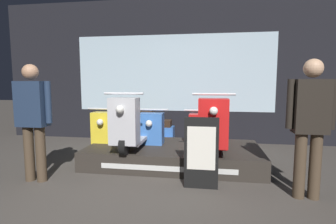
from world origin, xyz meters
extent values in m
plane|color=#423D38|center=(0.00, 0.00, 0.00)|extent=(30.00, 30.00, 0.00)
cube|color=black|center=(0.00, 3.30, 1.60)|extent=(8.08, 0.08, 3.20)
cube|color=silver|center=(0.00, 3.26, 1.55)|extent=(4.45, 0.01, 1.70)
cube|color=#2D2823|center=(0.25, 1.56, 0.15)|extent=(2.79, 1.34, 0.30)
cube|color=silver|center=(0.25, 0.89, 0.14)|extent=(1.96, 0.01, 0.08)
cylinder|color=black|center=(-0.38, 0.91, 0.45)|extent=(0.09, 0.29, 0.29)
cylinder|color=black|center=(-0.38, 2.21, 0.45)|extent=(0.09, 0.29, 0.29)
cube|color=#BCBCC1|center=(-0.38, 1.56, 0.44)|extent=(0.38, 1.22, 0.05)
cube|color=#BCBCC1|center=(-0.38, 0.93, 0.79)|extent=(0.40, 0.26, 0.67)
cube|color=#BCBCC1|center=(-0.38, 2.19, 0.52)|extent=(0.42, 0.30, 0.33)
cube|color=black|center=(-0.38, 2.18, 0.76)|extent=(0.31, 0.28, 0.14)
cylinder|color=silver|center=(-0.38, 0.92, 1.19)|extent=(0.57, 0.03, 0.03)
sphere|color=white|center=(-0.38, 0.74, 0.98)|extent=(0.11, 0.11, 0.11)
cylinder|color=black|center=(0.88, 0.91, 0.45)|extent=(0.09, 0.29, 0.29)
cylinder|color=black|center=(0.88, 2.21, 0.45)|extent=(0.09, 0.29, 0.29)
cube|color=red|center=(0.88, 1.56, 0.44)|extent=(0.38, 1.22, 0.05)
cube|color=red|center=(0.88, 0.93, 0.79)|extent=(0.40, 0.26, 0.67)
cube|color=red|center=(0.88, 2.19, 0.52)|extent=(0.42, 0.30, 0.33)
cube|color=black|center=(0.88, 2.18, 0.76)|extent=(0.31, 0.28, 0.14)
cylinder|color=silver|center=(0.88, 0.92, 1.19)|extent=(0.57, 0.03, 0.03)
sphere|color=white|center=(0.88, 0.74, 0.98)|extent=(0.11, 0.11, 0.11)
cylinder|color=black|center=(-0.98, 1.63, 0.15)|extent=(0.09, 0.29, 0.29)
cylinder|color=black|center=(-0.98, 2.93, 0.15)|extent=(0.09, 0.29, 0.29)
cube|color=yellow|center=(-0.98, 2.28, 0.13)|extent=(0.38, 1.22, 0.05)
cube|color=yellow|center=(-0.98, 1.65, 0.49)|extent=(0.40, 0.26, 0.67)
cube|color=yellow|center=(-0.98, 2.91, 0.22)|extent=(0.42, 0.30, 0.33)
cube|color=black|center=(-0.98, 2.90, 0.46)|extent=(0.31, 0.28, 0.14)
cylinder|color=silver|center=(-0.98, 1.64, 0.89)|extent=(0.57, 0.03, 0.03)
sphere|color=white|center=(-0.98, 1.47, 0.68)|extent=(0.11, 0.11, 0.11)
cylinder|color=black|center=(-0.14, 1.63, 0.15)|extent=(0.09, 0.29, 0.29)
cylinder|color=black|center=(-0.14, 2.93, 0.15)|extent=(0.09, 0.29, 0.29)
cube|color=#386BBC|center=(-0.14, 2.28, 0.13)|extent=(0.38, 1.22, 0.05)
cube|color=#386BBC|center=(-0.14, 1.65, 0.49)|extent=(0.40, 0.26, 0.67)
cube|color=#386BBC|center=(-0.14, 2.91, 0.22)|extent=(0.42, 0.30, 0.33)
cube|color=black|center=(-0.14, 2.90, 0.46)|extent=(0.31, 0.28, 0.14)
cylinder|color=silver|center=(-0.14, 1.64, 0.89)|extent=(0.57, 0.03, 0.03)
sphere|color=white|center=(-0.14, 1.47, 0.68)|extent=(0.11, 0.11, 0.11)
cylinder|color=black|center=(0.70, 1.63, 0.15)|extent=(0.09, 0.29, 0.29)
cylinder|color=black|center=(0.70, 2.93, 0.15)|extent=(0.09, 0.29, 0.29)
cube|color=red|center=(0.70, 2.28, 0.13)|extent=(0.38, 1.22, 0.05)
cube|color=red|center=(0.70, 1.65, 0.49)|extent=(0.40, 0.26, 0.67)
cube|color=red|center=(0.70, 2.91, 0.22)|extent=(0.42, 0.30, 0.33)
cube|color=black|center=(0.70, 2.90, 0.46)|extent=(0.31, 0.28, 0.14)
cylinder|color=silver|center=(0.70, 1.64, 0.89)|extent=(0.57, 0.03, 0.03)
sphere|color=white|center=(0.70, 1.47, 0.68)|extent=(0.11, 0.11, 0.11)
cylinder|color=#473828|center=(-1.60, 0.51, 0.38)|extent=(0.13, 0.13, 0.76)
cylinder|color=#473828|center=(-1.42, 0.51, 0.38)|extent=(0.13, 0.13, 0.76)
cube|color=#1E2D47|center=(-1.51, 0.51, 1.06)|extent=(0.39, 0.22, 0.60)
cylinder|color=#1E2D47|center=(-1.75, 0.51, 1.09)|extent=(0.08, 0.08, 0.55)
cylinder|color=#1E2D47|center=(-1.28, 0.51, 1.09)|extent=(0.08, 0.08, 0.55)
sphere|color=#A87A5B|center=(-1.51, 0.51, 1.48)|extent=(0.21, 0.21, 0.21)
cylinder|color=#473828|center=(1.87, 0.51, 0.39)|extent=(0.13, 0.13, 0.77)
cylinder|color=#473828|center=(2.04, 0.51, 0.39)|extent=(0.13, 0.13, 0.77)
cube|color=black|center=(1.96, 0.51, 1.08)|extent=(0.36, 0.20, 0.61)
cylinder|color=black|center=(1.73, 0.51, 1.10)|extent=(0.08, 0.08, 0.56)
cylinder|color=black|center=(2.18, 0.51, 1.10)|extent=(0.08, 0.08, 0.56)
sphere|color=tan|center=(1.96, 0.51, 1.50)|extent=(0.21, 0.21, 0.21)
cube|color=black|center=(0.73, 0.60, 0.46)|extent=(0.43, 0.04, 0.92)
cube|color=white|center=(0.73, 0.58, 0.53)|extent=(0.35, 0.01, 0.55)
camera|label=1|loc=(0.82, -2.64, 1.35)|focal=28.00mm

